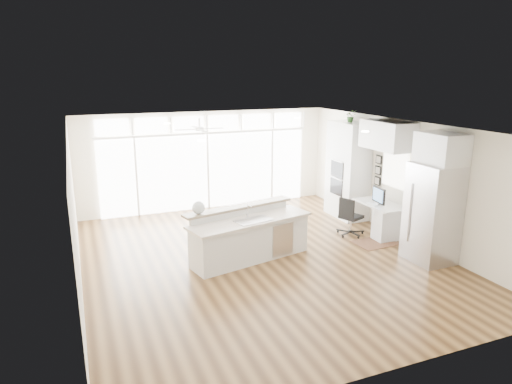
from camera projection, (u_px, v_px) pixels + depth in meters
name	position (u px, v px, depth m)	size (l,w,h in m)	color
floor	(262.00, 259.00, 9.42)	(7.00, 8.00, 0.02)	#442A14
ceiling	(263.00, 127.00, 8.73)	(7.00, 8.00, 0.02)	silver
wall_back	(207.00, 160.00, 12.66)	(7.00, 0.04, 2.70)	white
wall_front	(391.00, 276.00, 5.49)	(7.00, 0.04, 2.70)	white
wall_left	(75.00, 215.00, 7.80)	(0.04, 8.00, 2.70)	white
wall_right	(404.00, 180.00, 10.35)	(0.04, 8.00, 2.70)	white
glass_wall	(208.00, 171.00, 12.68)	(5.80, 0.06, 2.08)	white
transom_row	(206.00, 123.00, 12.34)	(5.90, 0.06, 0.40)	white
desk_window	(395.00, 169.00, 10.55)	(0.04, 0.85, 0.85)	white
ceiling_fan	(199.00, 125.00, 11.12)	(1.16, 1.16, 0.32)	white
recessed_lights	(259.00, 127.00, 8.92)	(3.40, 3.00, 0.02)	white
oven_cabinet	(348.00, 170.00, 11.87)	(0.64, 1.20, 2.50)	silver
desk_nook	(380.00, 219.00, 10.73)	(0.72, 1.30, 0.76)	silver
upper_cabinets	(387.00, 135.00, 10.24)	(0.64, 1.30, 0.64)	silver
refrigerator	(432.00, 213.00, 9.08)	(0.76, 0.90, 2.00)	#B4B3B8
fridge_cabinet	(441.00, 148.00, 8.78)	(0.64, 0.90, 0.60)	silver
framed_photos	(378.00, 170.00, 11.14)	(0.06, 0.22, 0.80)	black
kitchen_island	(250.00, 235.00, 9.25)	(2.62, 0.99, 1.04)	silver
rug	(375.00, 243.00, 10.25)	(0.92, 0.67, 0.01)	#341B10
office_chair	(351.00, 216.00, 10.67)	(0.48, 0.44, 0.91)	black
fishbowl	(199.00, 208.00, 8.88)	(0.26, 0.26, 0.26)	silver
monitor	(379.00, 195.00, 10.55)	(0.08, 0.50, 0.42)	black
keyboard	(372.00, 204.00, 10.54)	(0.11, 0.29, 0.01)	silver
potted_plant	(351.00, 117.00, 11.52)	(0.27, 0.30, 0.23)	#2E5926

